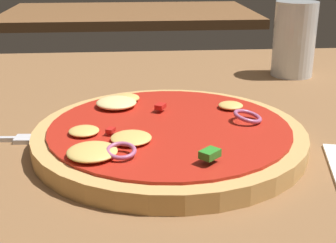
% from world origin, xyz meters
% --- Properties ---
extents(dining_table, '(1.26, 1.00, 0.03)m').
position_xyz_m(dining_table, '(0.00, 0.00, 0.01)').
color(dining_table, brown).
rests_on(dining_table, ground).
extents(pizza, '(0.29, 0.29, 0.04)m').
position_xyz_m(pizza, '(-0.05, 0.01, 0.04)').
color(pizza, tan).
rests_on(pizza, dining_table).
extents(beer_glass, '(0.07, 0.07, 0.12)m').
position_xyz_m(beer_glass, '(0.18, 0.29, 0.08)').
color(beer_glass, silver).
rests_on(beer_glass, dining_table).
extents(background_table, '(0.83, 0.49, 0.03)m').
position_xyz_m(background_table, '(-0.08, 1.16, 0.01)').
color(background_table, brown).
rests_on(background_table, ground).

